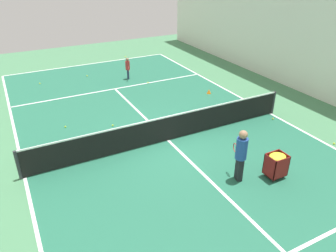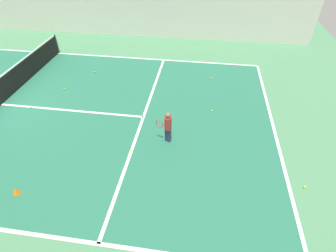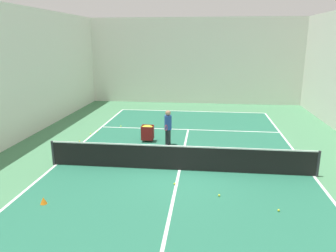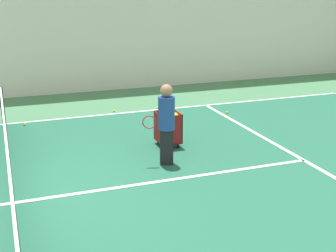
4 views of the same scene
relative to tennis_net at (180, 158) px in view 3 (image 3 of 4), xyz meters
name	(u,v)px [view 3 (image 3 of 4)]	position (x,y,z in m)	size (l,w,h in m)	color
ground_plane	(179,170)	(0.00, 0.00, -0.52)	(31.73, 31.73, 0.00)	#477F56
court_playing_area	(179,170)	(0.00, 0.00, -0.51)	(9.98, 21.46, 0.00)	#23664C
line_baseline_far	(192,111)	(0.00, 10.73, -0.51)	(9.98, 0.10, 0.00)	white
line_sideline_left	(56,165)	(-4.99, 0.00, -0.51)	(0.10, 21.46, 0.00)	white
line_sideline_right	(314,176)	(4.99, 0.00, -0.51)	(0.10, 21.46, 0.00)	white
line_service_far	(188,130)	(0.00, 5.90, -0.51)	(9.98, 0.10, 0.00)	white
line_centre_service	(179,170)	(0.00, 0.00, -0.51)	(0.10, 11.80, 0.00)	white
hall_enclosure_far	(195,61)	(0.00, 13.94, 2.74)	(16.25, 0.15, 6.51)	silver
tennis_net	(180,158)	(0.00, 0.00, 0.00)	(10.28, 0.10, 1.00)	#2D2D33
coach_at_net	(168,125)	(-0.81, 3.09, 0.45)	(0.42, 0.70, 1.69)	black
ball_cart	(148,130)	(-1.87, 3.51, 0.05)	(0.58, 0.50, 0.82)	maroon
training_cone_0	(168,116)	(-1.42, 8.50, -0.37)	(0.17, 0.17, 0.28)	orange
training_cone_1	(44,201)	(-3.93, -3.15, -0.40)	(0.21, 0.21, 0.22)	orange
tennis_ball_0	(121,126)	(-3.90, 6.07, -0.48)	(0.07, 0.07, 0.07)	yellow
tennis_ball_1	(80,141)	(-5.21, 3.05, -0.48)	(0.07, 0.07, 0.07)	yellow
tennis_ball_2	(91,134)	(-5.11, 4.37, -0.48)	(0.07, 0.07, 0.07)	yellow
tennis_ball_5	(279,210)	(3.16, -2.78, -0.48)	(0.07, 0.07, 0.07)	yellow
tennis_ball_7	(175,184)	(-0.06, -1.32, -0.48)	(0.07, 0.07, 0.07)	yellow
tennis_ball_9	(219,195)	(1.45, -2.02, -0.48)	(0.07, 0.07, 0.07)	yellow
tennis_ball_10	(97,132)	(-4.88, 4.81, -0.48)	(0.07, 0.07, 0.07)	yellow
tennis_ball_11	(69,160)	(-4.68, 0.50, -0.48)	(0.07, 0.07, 0.07)	yellow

